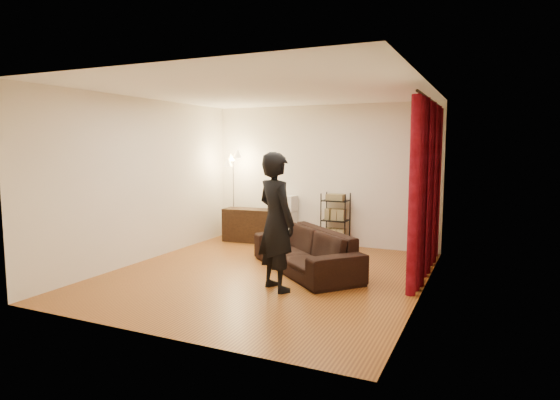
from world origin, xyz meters
The scene contains 14 objects.
floor centered at (0.00, 0.00, 0.00)m, with size 5.00×5.00×0.00m, color #995C1F.
ceiling centered at (0.00, 0.00, 2.70)m, with size 5.00×5.00×0.00m, color white.
wall_back centered at (0.00, 2.50, 1.35)m, with size 5.00×5.00×0.00m, color silver.
wall_front centered at (0.00, -2.50, 1.35)m, with size 5.00×5.00×0.00m, color silver.
wall_left centered at (-2.25, 0.00, 1.35)m, with size 5.00×5.00×0.00m, color silver.
wall_right centered at (2.25, 0.00, 1.35)m, with size 5.00×5.00×0.00m, color silver.
curtain_rod centered at (2.15, 1.12, 2.58)m, with size 0.04×0.04×2.65m, color black.
curtain centered at (2.13, 1.12, 1.28)m, with size 0.22×2.65×2.55m, color maroon, non-canonical shape.
sofa centered at (0.46, 0.44, 0.32)m, with size 2.19×0.85×0.64m, color black.
person centered at (0.45, -0.58, 0.92)m, with size 0.67×0.44×1.84m, color black.
media_cabinet centered at (-1.34, 2.09, 0.33)m, with size 1.13×0.43×0.66m, color black.
storage_boxes centered at (-0.68, 2.31, 0.47)m, with size 0.38×0.30×0.94m, color silver, non-canonical shape.
wire_shelf centered at (0.35, 2.28, 0.52)m, with size 0.47×0.33×1.03m, color black, non-canonical shape.
floor_lamp centered at (-1.75, 2.07, 0.89)m, with size 0.32×0.32×1.78m, color silver, non-canonical shape.
Camera 1 is at (3.04, -6.11, 1.91)m, focal length 30.00 mm.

